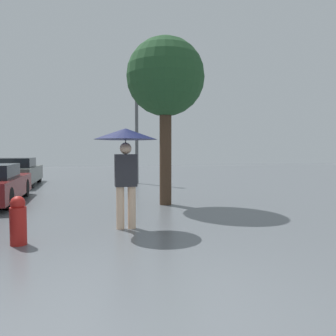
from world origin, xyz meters
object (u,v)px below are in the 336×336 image
at_px(parked_car_farthest, 15,172).
at_px(street_lamp, 137,128).
at_px(pedestrian, 126,147).
at_px(tree, 165,79).
at_px(fire_hydrant, 18,221).

relative_size(parked_car_farthest, street_lamp, 0.92).
xyz_separation_m(pedestrian, parked_car_farthest, (-3.70, 9.16, -1.02)).
relative_size(tree, fire_hydrant, 5.87).
height_order(street_lamp, fire_hydrant, street_lamp).
bearing_deg(parked_car_farthest, tree, -51.99).
height_order(pedestrian, parked_car_farthest, pedestrian).
bearing_deg(pedestrian, tree, 60.98).
height_order(pedestrian, fire_hydrant, pedestrian).
bearing_deg(parked_car_farthest, fire_hydrant, -79.11).
xyz_separation_m(parked_car_farthest, tree, (5.14, -6.57, 2.92)).
xyz_separation_m(parked_car_farthest, street_lamp, (5.30, -0.45, 2.00)).
relative_size(street_lamp, fire_hydrant, 5.76).
relative_size(pedestrian, parked_car_farthest, 0.47).
distance_m(tree, fire_hydrant, 5.54).
bearing_deg(parked_car_farthest, pedestrian, -67.98).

